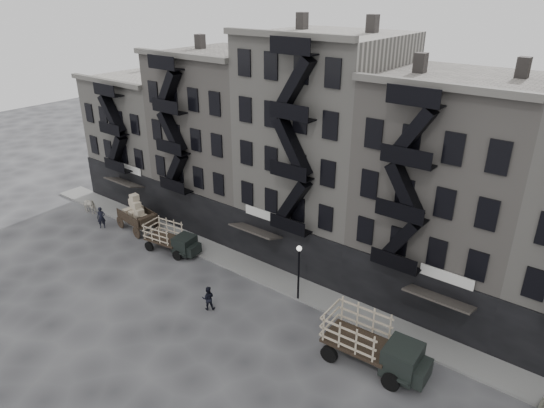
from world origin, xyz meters
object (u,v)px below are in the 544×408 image
Objects in this scene: pedestrian_west at (101,218)px; pedestrian_mid at (208,298)px; wagon at (136,210)px; stake_truck_west at (171,236)px; stake_truck_east at (373,341)px; horse at (89,206)px.

pedestrian_west is 16.39m from pedestrian_mid.
pedestrian_mid is at bearing -11.55° from wagon.
stake_truck_west is at bearing -1.06° from wagon.
wagon is at bearing 164.06° from stake_truck_west.
pedestrian_west is at bearing 175.71° from stake_truck_east.
stake_truck_east is (19.04, -1.79, 0.36)m from stake_truck_west.
stake_truck_west is (11.84, -0.01, 0.56)m from horse.
stake_truck_east is at bearing -50.07° from pedestrian_west.
horse is at bearing -52.54° from pedestrian_mid.
stake_truck_west reaches higher than pedestrian_west.
stake_truck_east is at bearing 148.24° from pedestrian_mid.
pedestrian_west is (-27.26, 0.78, -0.73)m from stake_truck_east.
horse is 0.38× the size of stake_truck_west.
wagon is 0.67× the size of stake_truck_east.
stake_truck_east reaches higher than stake_truck_west.
pedestrian_mid is (-11.10, -1.96, -0.86)m from stake_truck_east.
stake_truck_west is at bearing 171.98° from stake_truck_east.
stake_truck_west is (5.49, -0.79, -0.52)m from wagon.
wagon reaches higher than horse.
horse is 0.46× the size of wagon.
stake_truck_east is 11.31m from pedestrian_mid.
stake_truck_west is at bearing -67.05° from pedestrian_mid.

